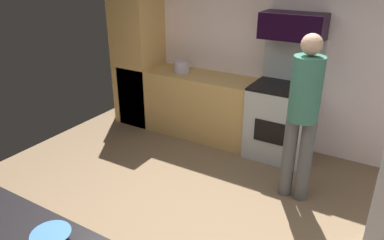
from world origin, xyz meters
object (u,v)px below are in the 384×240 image
Objects in this scene: oven_range at (281,118)px; stock_pot at (182,66)px; mixing_bowl_large at (52,238)px; person_cook at (303,112)px; microwave at (293,26)px.

oven_range is 6.45× the size of stock_pot.
stock_pot is (-1.21, 3.27, 0.05)m from mixing_bowl_large.
person_cook is at bearing 73.21° from mixing_bowl_large.
stock_pot is at bearing 110.31° from mixing_bowl_large.
microwave is at bearing 90.00° from oven_range.
mixing_bowl_large is 0.96× the size of stock_pot.
oven_range is 1.05m from person_cook.
stock_pot is at bearing 179.77° from oven_range.
microwave reaches higher than oven_range.
microwave is 3.17× the size of stock_pot.
oven_range is at bearing -0.23° from stock_pot.
microwave is at bearing 3.05° from stock_pot.
microwave is (0.00, 0.09, 1.14)m from oven_range.
stock_pot is (-1.50, -0.08, -0.67)m from microwave.
person_cook reaches higher than mixing_bowl_large.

